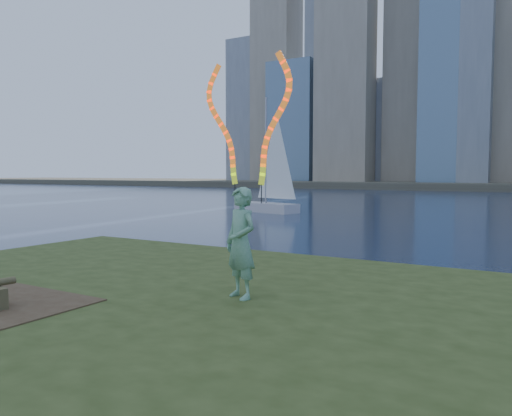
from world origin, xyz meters
The scene contains 4 objects.
ground centered at (0.00, 0.00, 0.00)m, with size 320.00×320.00×0.00m, color #1A2742.
grassy_knoll centered at (0.00, -2.30, 0.34)m, with size 20.00×18.00×0.80m.
woman_with_ribbons centered at (1.16, -0.46, 2.19)m, with size 1.97×0.83×4.16m.
sailboat centered at (-12.09, 24.14, 1.43)m, with size 5.50×2.97×8.30m.
Camera 1 is at (5.42, -7.21, 2.82)m, focal length 35.00 mm.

